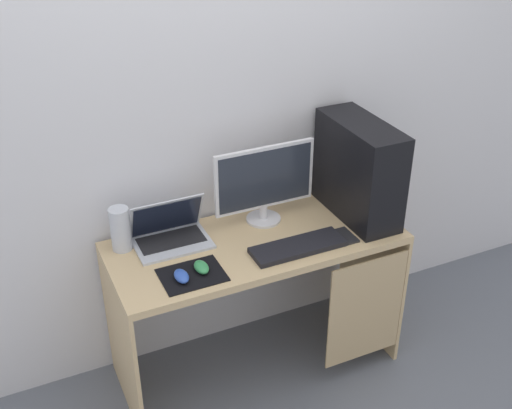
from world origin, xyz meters
TOP-DOWN VIEW (x-y plane):
  - ground_plane at (0.00, 0.00)m, footprint 8.00×8.00m
  - wall_back at (0.00, 0.32)m, footprint 4.00×0.05m
  - desk at (0.02, -0.01)m, footprint 1.32×0.55m
  - pc_tower at (0.53, 0.02)m, footprint 0.20×0.49m
  - monitor at (0.10, 0.13)m, footprint 0.48×0.16m
  - laptop at (-0.35, 0.14)m, footprint 0.33×0.23m
  - speaker at (-0.56, 0.18)m, footprint 0.09×0.09m
  - keyboard at (0.13, -0.15)m, footprint 0.42×0.14m
  - mousepad at (-0.35, -0.14)m, footprint 0.26×0.20m
  - mouse_left at (-0.31, -0.13)m, footprint 0.06×0.10m
  - mouse_right at (-0.40, -0.15)m, footprint 0.06×0.10m
  - cell_phone at (0.37, -0.15)m, footprint 0.07×0.13m

SIDE VIEW (x-z plane):
  - ground_plane at x=0.00m, z-range 0.00..0.00m
  - desk at x=0.02m, z-range 0.21..0.95m
  - mousepad at x=-0.35m, z-range 0.74..0.74m
  - cell_phone at x=0.37m, z-range 0.74..0.75m
  - keyboard at x=0.13m, z-range 0.74..0.76m
  - mouse_left at x=-0.31m, z-range 0.74..0.78m
  - mouse_right at x=-0.40m, z-range 0.74..0.78m
  - laptop at x=-0.35m, z-range 0.68..0.89m
  - speaker at x=-0.56m, z-range 0.74..0.94m
  - monitor at x=0.10m, z-range 0.75..1.13m
  - pc_tower at x=0.53m, z-range 0.74..1.20m
  - wall_back at x=0.00m, z-range 0.00..2.60m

